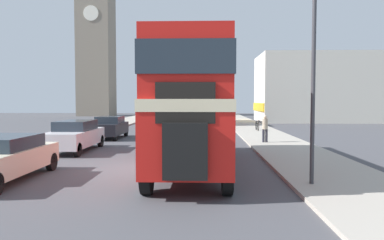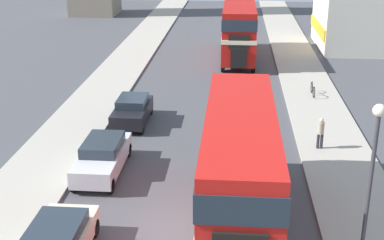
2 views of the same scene
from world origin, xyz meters
TOP-DOWN VIEW (x-y plane):
  - ground_plane at (0.00, 0.00)m, footprint 120.00×120.00m
  - double_decker_bus at (2.05, 0.51)m, footprint 2.45×10.44m
  - bus_distant at (2.06, 26.31)m, footprint 2.55×10.38m
  - car_parked_mid at (-3.90, 4.68)m, footprint 1.74×4.59m
  - car_parked_far at (-3.74, 10.90)m, footprint 1.73×3.97m
  - pedestrian_walking at (6.00, 7.91)m, footprint 0.31×0.31m
  - bicycle_on_pavement at (6.78, 16.52)m, footprint 0.05×1.76m
  - street_lamp at (5.61, -2.80)m, footprint 0.36×0.36m

SIDE VIEW (x-z plane):
  - ground_plane at x=0.00m, z-range 0.00..0.00m
  - bicycle_on_pavement at x=6.78m, z-range 0.09..0.87m
  - car_parked_far at x=-3.74m, z-range 0.03..1.49m
  - car_parked_mid at x=-3.90m, z-range 0.03..1.54m
  - pedestrian_walking at x=6.00m, z-range 0.22..1.77m
  - bus_distant at x=2.06m, z-range 0.41..4.81m
  - double_decker_bus at x=2.05m, z-range 0.42..4.85m
  - street_lamp at x=5.61m, z-range 1.03..6.89m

